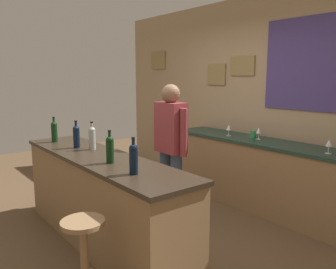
{
  "coord_description": "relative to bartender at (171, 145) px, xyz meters",
  "views": [
    {
      "loc": [
        3.03,
        -1.93,
        1.71
      ],
      "look_at": [
        0.03,
        0.45,
        1.05
      ],
      "focal_mm": 36.53,
      "sensor_mm": 36.0,
      "label": 1
    }
  ],
  "objects": [
    {
      "name": "bartender",
      "position": [
        0.0,
        0.0,
        0.0
      ],
      "size": [
        0.52,
        0.21,
        1.62
      ],
      "color": "#384766",
      "rests_on": "ground_plane"
    },
    {
      "name": "wine_bottle_a",
      "position": [
        -1.1,
        -0.92,
        0.12
      ],
      "size": [
        0.07,
        0.07,
        0.31
      ],
      "color": "black",
      "rests_on": "bar_counter"
    },
    {
      "name": "ground_plane",
      "position": [
        -0.1,
        -0.43,
        -0.94
      ],
      "size": [
        10.0,
        10.0,
        0.0
      ],
      "primitive_type": "plane",
      "color": "brown"
    },
    {
      "name": "wine_bottle_d",
      "position": [
        0.22,
        -0.89,
        0.12
      ],
      "size": [
        0.07,
        0.07,
        0.31
      ],
      "color": "black",
      "rests_on": "bar_counter"
    },
    {
      "name": "wine_glass_c",
      "position": [
        1.23,
        1.14,
        0.07
      ],
      "size": [
        0.07,
        0.07,
        0.16
      ],
      "color": "silver",
      "rests_on": "side_counter"
    },
    {
      "name": "coffee_mug",
      "position": [
        0.16,
        1.28,
        0.01
      ],
      "size": [
        0.12,
        0.08,
        0.09
      ],
      "color": "#338C4C",
      "rests_on": "side_counter"
    },
    {
      "name": "side_counter",
      "position": [
        0.3,
        1.22,
        -0.48
      ],
      "size": [
        2.64,
        0.56,
        0.9
      ],
      "color": "olive",
      "rests_on": "ground_plane"
    },
    {
      "name": "back_wall",
      "position": [
        -0.08,
        1.59,
        0.48
      ],
      "size": [
        6.0,
        0.09,
        2.8
      ],
      "color": "tan",
      "rests_on": "ground_plane"
    },
    {
      "name": "wine_glass_a",
      "position": [
        -0.16,
        1.14,
        0.07
      ],
      "size": [
        0.07,
        0.07,
        0.16
      ],
      "color": "silver",
      "rests_on": "side_counter"
    },
    {
      "name": "wine_bottle_e",
      "position": [
        0.66,
        -0.92,
        0.12
      ],
      "size": [
        0.07,
        0.07,
        0.31
      ],
      "color": "black",
      "rests_on": "bar_counter"
    },
    {
      "name": "bar_stool",
      "position": [
        0.73,
        -1.4,
        -0.48
      ],
      "size": [
        0.32,
        0.32,
        0.68
      ],
      "color": "olive",
      "rests_on": "ground_plane"
    },
    {
      "name": "wine_bottle_b",
      "position": [
        -0.61,
        -0.85,
        0.12
      ],
      "size": [
        0.07,
        0.07,
        0.31
      ],
      "color": "black",
      "rests_on": "bar_counter"
    },
    {
      "name": "bar_counter",
      "position": [
        -0.1,
        -0.83,
        -0.47
      ],
      "size": [
        2.58,
        0.6,
        0.92
      ],
      "color": "olive",
      "rests_on": "ground_plane"
    },
    {
      "name": "wine_glass_b",
      "position": [
        0.26,
        1.25,
        0.07
      ],
      "size": [
        0.07,
        0.07,
        0.16
      ],
      "color": "silver",
      "rests_on": "side_counter"
    },
    {
      "name": "wine_bottle_c",
      "position": [
        -0.42,
        -0.75,
        0.12
      ],
      "size": [
        0.07,
        0.07,
        0.31
      ],
      "color": "#999E99",
      "rests_on": "bar_counter"
    }
  ]
}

